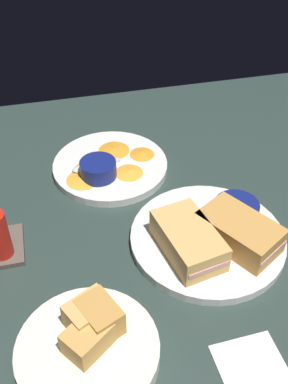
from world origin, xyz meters
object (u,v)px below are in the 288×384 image
at_px(plate_chips_companion, 110,166).
at_px(spoon_by_gravy_ramekin, 87,168).
at_px(plate_sandwich_main, 207,239).
at_px(ramekin_light_gravy, 98,168).
at_px(ramekin_dark_sauce, 236,212).
at_px(spoon_by_dark_ramekin, 202,227).
at_px(bread_basket_rear, 89,346).
at_px(sandwich_half_far, 239,232).
at_px(sandwich_half_near, 188,240).

distance_m(plate_chips_companion, spoon_by_gravy_ramekin, 0.05).
distance_m(plate_sandwich_main, plate_chips_companion, 0.27).
height_order(plate_chips_companion, ramekin_light_gravy, ramekin_light_gravy).
xyz_separation_m(ramekin_dark_sauce, spoon_by_dark_ramekin, (-0.00, 0.06, -0.02)).
distance_m(ramekin_light_gravy, spoon_by_gravy_ramekin, 0.04).
distance_m(plate_chips_companion, bread_basket_rear, 0.41).
xyz_separation_m(plate_sandwich_main, spoon_by_gravy_ramekin, (0.23, 0.17, 0.01)).
xyz_separation_m(sandwich_half_far, ramekin_dark_sauce, (0.05, -0.01, -0.00)).
bearing_deg(spoon_by_dark_ramekin, spoon_by_gravy_ramekin, 38.89).
height_order(sandwich_half_near, plate_chips_companion, sandwich_half_near).
height_order(plate_chips_companion, bread_basket_rear, bread_basket_rear).
distance_m(sandwich_half_near, bread_basket_rear, 0.23).
relative_size(spoon_by_dark_ramekin, spoon_by_gravy_ramekin, 0.99).
xyz_separation_m(sandwich_half_near, spoon_by_dark_ramekin, (0.04, -0.04, -0.02)).
bearing_deg(plate_chips_companion, ramekin_light_gravy, 140.19).
distance_m(sandwich_half_near, spoon_by_gravy_ramekin, 0.28).
relative_size(plate_sandwich_main, ramekin_light_gravy, 3.71).
height_order(sandwich_half_near, spoon_by_dark_ramekin, sandwich_half_near).
bearing_deg(spoon_by_dark_ramekin, sandwich_half_far, -134.06).
relative_size(plate_sandwich_main, plate_chips_companion, 1.13).
xyz_separation_m(plate_chips_companion, spoon_by_gravy_ramekin, (-0.01, 0.05, 0.01)).
bearing_deg(sandwich_half_far, spoon_by_dark_ramekin, 45.94).
bearing_deg(spoon_by_gravy_ramekin, ramekin_dark_sauce, -132.45).
height_order(spoon_by_gravy_ramekin, bread_basket_rear, bread_basket_rear).
relative_size(plate_sandwich_main, sandwich_half_far, 1.73).
distance_m(spoon_by_dark_ramekin, ramekin_light_gravy, 0.24).
distance_m(sandwich_half_far, plate_chips_companion, 0.31).
xyz_separation_m(sandwich_half_far, spoon_by_gravy_ramekin, (0.25, 0.21, -0.02)).
relative_size(ramekin_dark_sauce, spoon_by_dark_ramekin, 0.76).
xyz_separation_m(plate_sandwich_main, bread_basket_rear, (-0.16, 0.22, 0.02)).
bearing_deg(ramekin_dark_sauce, ramekin_light_gravy, 48.85).
xyz_separation_m(sandwich_half_near, bread_basket_rear, (-0.14, 0.18, -0.02)).
xyz_separation_m(plate_chips_companion, ramekin_light_gravy, (-0.03, 0.03, 0.03)).
distance_m(spoon_by_dark_ramekin, spoon_by_gravy_ramekin, 0.27).
relative_size(spoon_by_dark_ramekin, ramekin_light_gravy, 1.41).
bearing_deg(spoon_by_dark_ramekin, sandwich_half_near, 136.69).
bearing_deg(ramekin_light_gravy, ramekin_dark_sauce, -131.15).
bearing_deg(ramekin_dark_sauce, plate_sandwich_main, 109.89).
xyz_separation_m(sandwich_half_near, plate_chips_companion, (0.26, 0.08, -0.03)).
height_order(sandwich_half_near, ramekin_dark_sauce, sandwich_half_near).
bearing_deg(ramekin_dark_sauce, spoon_by_gravy_ramekin, 47.55).
bearing_deg(sandwich_half_near, ramekin_dark_sauce, -65.99).
height_order(ramekin_light_gravy, bread_basket_rear, bread_basket_rear).
bearing_deg(plate_sandwich_main, spoon_by_gravy_ramekin, 37.06).
height_order(sandwich_half_far, plate_chips_companion, sandwich_half_far).
bearing_deg(sandwich_half_far, spoon_by_gravy_ramekin, 40.24).
xyz_separation_m(spoon_by_dark_ramekin, ramekin_light_gravy, (0.18, 0.15, 0.01)).
bearing_deg(spoon_by_dark_ramekin, ramekin_dark_sauce, -88.68).
height_order(sandwich_half_far, ramekin_light_gravy, sandwich_half_far).
relative_size(sandwich_half_far, ramekin_light_gravy, 2.15).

